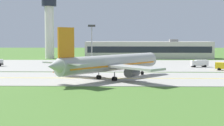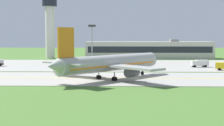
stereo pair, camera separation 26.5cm
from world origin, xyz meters
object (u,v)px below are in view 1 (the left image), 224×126
at_px(airplane_lead, 111,63).
at_px(service_truck_baggage, 199,63).
at_px(control_tower, 49,22).
at_px(apron_light_mast, 92,41).

xyz_separation_m(airplane_lead, service_truck_baggage, (30.27, 34.98, -2.60)).
bearing_deg(service_truck_baggage, control_tower, 143.39).
relative_size(airplane_lead, apron_light_mast, 2.25).
relative_size(control_tower, apron_light_mast, 2.08).
xyz_separation_m(service_truck_baggage, control_tower, (-62.67, 46.57, 16.69)).
bearing_deg(control_tower, airplane_lead, -68.33).
xyz_separation_m(service_truck_baggage, apron_light_mast, (-37.32, -6.60, 7.79)).
bearing_deg(control_tower, service_truck_baggage, -36.61).
bearing_deg(airplane_lead, apron_light_mast, 103.96).
height_order(airplane_lead, apron_light_mast, apron_light_mast).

